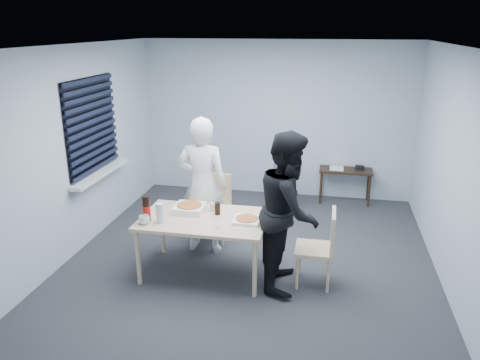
% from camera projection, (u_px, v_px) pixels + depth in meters
% --- Properties ---
extents(room, '(5.00, 5.00, 5.00)m').
position_uv_depth(room, '(95.00, 133.00, 6.24)').
color(room, '#292A2E').
rests_on(room, ground).
extents(dining_table, '(1.45, 0.92, 0.71)m').
position_uv_depth(dining_table, '(204.00, 223.00, 5.40)').
color(dining_table, beige).
rests_on(dining_table, ground).
extents(chair_far, '(0.42, 0.42, 0.89)m').
position_uv_depth(chair_far, '(215.00, 202.00, 6.39)').
color(chair_far, beige).
rests_on(chair_far, ground).
extents(chair_right, '(0.42, 0.42, 0.89)m').
position_uv_depth(chair_right, '(322.00, 243.00, 5.19)').
color(chair_right, beige).
rests_on(chair_right, ground).
extents(person_white, '(0.65, 0.42, 1.77)m').
position_uv_depth(person_white, '(203.00, 186.00, 5.90)').
color(person_white, silver).
rests_on(person_white, ground).
extents(person_black, '(0.47, 0.86, 1.77)m').
position_uv_depth(person_black, '(289.00, 211.00, 5.11)').
color(person_black, black).
rests_on(person_black, ground).
extents(side_table, '(0.85, 0.38, 0.57)m').
position_uv_depth(side_table, '(346.00, 174.00, 7.67)').
color(side_table, '#301F12').
rests_on(side_table, ground).
extents(stool, '(0.32, 0.32, 0.44)m').
position_uv_depth(stool, '(283.00, 189.00, 7.42)').
color(stool, black).
rests_on(stool, ground).
extents(backpack, '(0.29, 0.21, 0.41)m').
position_uv_depth(backpack, '(283.00, 171.00, 7.31)').
color(backpack, slate).
rests_on(backpack, stool).
extents(pizza_box_a, '(0.35, 0.35, 0.09)m').
position_uv_depth(pizza_box_a, '(190.00, 208.00, 5.56)').
color(pizza_box_a, white).
rests_on(pizza_box_a, dining_table).
extents(pizza_box_b, '(0.30, 0.30, 0.04)m').
position_uv_depth(pizza_box_b, '(247.00, 220.00, 5.28)').
color(pizza_box_b, white).
rests_on(pizza_box_b, dining_table).
extents(mug_a, '(0.17, 0.17, 0.10)m').
position_uv_depth(mug_a, '(144.00, 220.00, 5.20)').
color(mug_a, white).
rests_on(mug_a, dining_table).
extents(mug_b, '(0.10, 0.10, 0.09)m').
position_uv_depth(mug_b, '(213.00, 207.00, 5.58)').
color(mug_b, white).
rests_on(mug_b, dining_table).
extents(cola_glass, '(0.09, 0.09, 0.15)m').
position_uv_depth(cola_glass, '(218.00, 209.00, 5.46)').
color(cola_glass, black).
rests_on(cola_glass, dining_table).
extents(soda_bottle, '(0.09, 0.09, 0.29)m').
position_uv_depth(soda_bottle, '(146.00, 209.00, 5.28)').
color(soda_bottle, black).
rests_on(soda_bottle, dining_table).
extents(plastic_cups, '(0.11, 0.11, 0.22)m').
position_uv_depth(plastic_cups, '(160.00, 213.00, 5.23)').
color(plastic_cups, silver).
rests_on(plastic_cups, dining_table).
extents(rubber_band, '(0.07, 0.07, 0.00)m').
position_uv_depth(rubber_band, '(217.00, 228.00, 5.11)').
color(rubber_band, red).
rests_on(rubber_band, dining_table).
extents(papers, '(0.32, 0.36, 0.01)m').
position_uv_depth(papers, '(337.00, 168.00, 7.70)').
color(papers, white).
rests_on(papers, side_table).
extents(black_box, '(0.17, 0.15, 0.06)m').
position_uv_depth(black_box, '(360.00, 168.00, 7.62)').
color(black_box, black).
rests_on(black_box, side_table).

